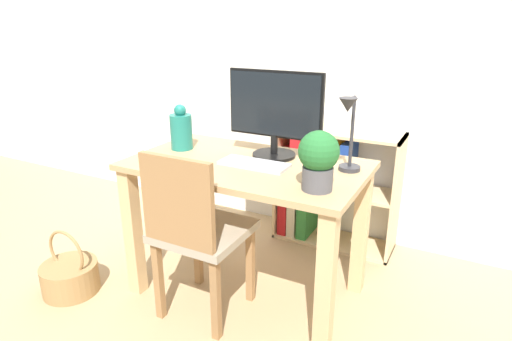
% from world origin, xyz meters
% --- Properties ---
extents(ground_plane, '(10.00, 10.00, 0.00)m').
position_xyz_m(ground_plane, '(0.00, 0.00, 0.00)').
color(ground_plane, tan).
extents(wall_back, '(8.00, 0.05, 2.60)m').
position_xyz_m(wall_back, '(0.00, 0.90, 1.30)').
color(wall_back, silver).
rests_on(wall_back, ground_plane).
extents(desk, '(1.15, 0.66, 0.73)m').
position_xyz_m(desk, '(0.00, 0.00, 0.57)').
color(desk, tan).
rests_on(desk, ground_plane).
extents(monitor, '(0.50, 0.22, 0.43)m').
position_xyz_m(monitor, '(0.08, 0.15, 0.96)').
color(monitor, black).
rests_on(monitor, desk).
extents(keyboard, '(0.33, 0.14, 0.02)m').
position_xyz_m(keyboard, '(0.06, -0.02, 0.73)').
color(keyboard, '#B2B2B7').
rests_on(keyboard, desk).
extents(vase, '(0.12, 0.12, 0.24)m').
position_xyz_m(vase, '(-0.42, 0.05, 0.83)').
color(vase, '#1E7266').
rests_on(vase, desk).
extents(desk_lamp, '(0.10, 0.19, 0.35)m').
position_xyz_m(desk_lamp, '(0.47, 0.07, 0.94)').
color(desk_lamp, '#2D2D33').
rests_on(desk_lamp, desk).
extents(potted_plant, '(0.17, 0.17, 0.25)m').
position_xyz_m(potted_plant, '(0.42, -0.17, 0.86)').
color(potted_plant, '#4C4C51').
rests_on(potted_plant, desk).
extents(chair, '(0.40, 0.40, 0.85)m').
position_xyz_m(chair, '(-0.11, -0.29, 0.47)').
color(chair, '#9E937F').
rests_on(chair, ground_plane).
extents(bookshelf, '(0.76, 0.28, 0.75)m').
position_xyz_m(bookshelf, '(0.13, 0.73, 0.40)').
color(bookshelf, '#D8BC8C').
rests_on(bookshelf, ground_plane).
extents(basket, '(0.29, 0.29, 0.36)m').
position_xyz_m(basket, '(-0.83, -0.45, 0.09)').
color(basket, '#997547').
rests_on(basket, ground_plane).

